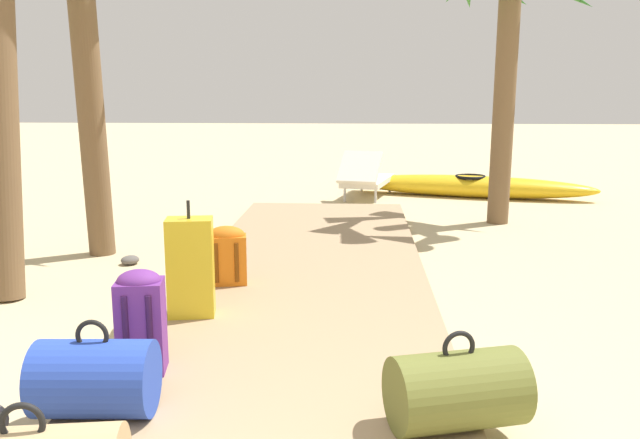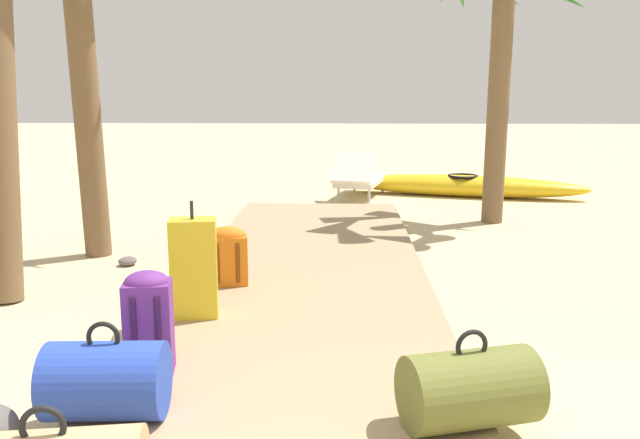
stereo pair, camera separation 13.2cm
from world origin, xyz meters
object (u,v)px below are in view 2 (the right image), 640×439
duffel_bag_olive (470,389)px  suitcase_yellow (194,268)px  backpack_purple (148,320)px  kayak (462,186)px  backpack_orange (227,254)px  duffel_bag_blue (106,380)px  lounge_chair (360,177)px

duffel_bag_olive → suitcase_yellow: bearing=137.2°
backpack_purple → kayak: (3.02, 7.07, -0.22)m
backpack_purple → duffel_bag_olive: bearing=-18.1°
backpack_orange → duffel_bag_blue: bearing=-95.0°
lounge_chair → kayak: size_ratio=0.42×
lounge_chair → suitcase_yellow: bearing=-102.7°
lounge_chair → kayak: lounge_chair is taller
duffel_bag_blue → lounge_chair: (1.42, 7.38, 0.05)m
backpack_purple → lounge_chair: size_ratio=0.36×
kayak → lounge_chair: bearing=-172.2°
duffel_bag_blue → lounge_chair: lounge_chair is taller
suitcase_yellow → duffel_bag_olive: bearing=-42.8°
suitcase_yellow → backpack_orange: 0.81m
lounge_chair → duffel_bag_olive: bearing=-87.3°
suitcase_yellow → backpack_orange: size_ratio=1.70×
duffel_bag_blue → duffel_bag_olive: duffel_bag_blue is taller
backpack_orange → suitcase_yellow: bearing=-97.2°
kayak → duffel_bag_blue: bearing=-112.0°
duffel_bag_olive → duffel_bag_blue: bearing=179.3°
backpack_orange → duffel_bag_olive: bearing=-56.2°
duffel_bag_blue → suitcase_yellow: suitcase_yellow is taller
backpack_purple → backpack_orange: (0.14, 1.78, -0.06)m
duffel_bag_blue → lounge_chair: size_ratio=0.36×
duffel_bag_blue → backpack_purple: size_ratio=0.98×
backpack_purple → duffel_bag_blue: bearing=-96.5°
duffel_bag_olive → backpack_purple: 1.80m
backpack_purple → kayak: 7.69m
backpack_orange → kayak: size_ratio=0.13×
backpack_orange → lounge_chair: 5.21m
backpack_purple → suitcase_yellow: bearing=87.6°
suitcase_yellow → lounge_chair: suitcase_yellow is taller
backpack_orange → backpack_purple: bearing=-94.6°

